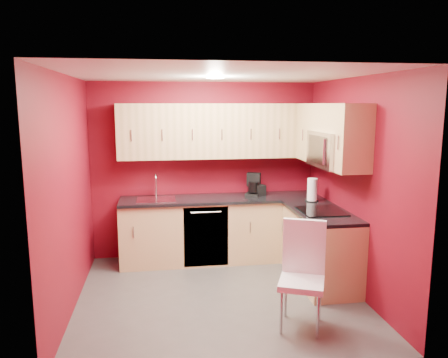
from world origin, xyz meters
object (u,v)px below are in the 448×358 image
object	(u,v)px
napkin_holder	(260,190)
dining_chair	(302,277)
coffee_maker	(253,185)
sink	(156,197)
microwave	(333,150)
paper_towel	(312,190)

from	to	relation	value
napkin_holder	dining_chair	size ratio (longest dim) A/B	0.14
coffee_maker	sink	bearing A→B (deg)	-154.57
sink	napkin_holder	distance (m)	1.46
microwave	paper_towel	size ratio (longest dim) A/B	2.47
napkin_holder	dining_chair	distance (m)	2.12
microwave	dining_chair	distance (m)	1.68
coffee_maker	paper_towel	distance (m)	0.86
microwave	dining_chair	world-z (taller)	microwave
coffee_maker	napkin_holder	size ratio (longest dim) A/B	2.11
sink	napkin_holder	xyz separation A→B (m)	(1.46, 0.04, 0.04)
sink	dining_chair	xyz separation A→B (m)	(1.40, -2.03, -0.42)
microwave	napkin_holder	world-z (taller)	microwave
napkin_holder	paper_towel	size ratio (longest dim) A/B	0.48
sink	coffee_maker	distance (m)	1.37
sink	microwave	bearing A→B (deg)	-25.60
napkin_holder	coffee_maker	bearing A→B (deg)	174.33
paper_towel	microwave	bearing A→B (deg)	-86.76
coffee_maker	paper_towel	world-z (taller)	coffee_maker
microwave	paper_towel	xyz separation A→B (m)	(-0.03, 0.56, -0.60)
sink	coffee_maker	world-z (taller)	sink
microwave	dining_chair	size ratio (longest dim) A/B	0.72
coffee_maker	dining_chair	size ratio (longest dim) A/B	0.30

